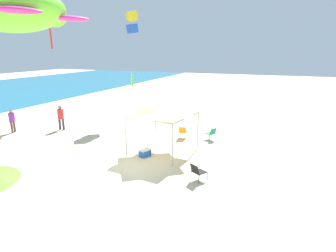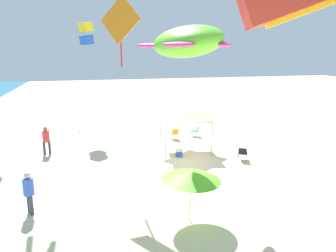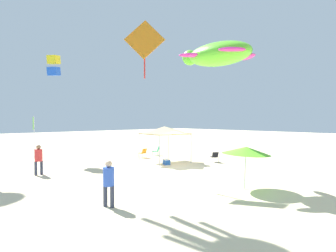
{
  "view_description": "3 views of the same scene",
  "coord_description": "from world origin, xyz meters",
  "views": [
    {
      "loc": [
        -11.17,
        -6.59,
        5.62
      ],
      "look_at": [
        1.21,
        -1.53,
        1.99
      ],
      "focal_mm": 29.64,
      "sensor_mm": 36.0,
      "label": 1
    },
    {
      "loc": [
        -16.81,
        5.56,
        6.43
      ],
      "look_at": [
        1.86,
        0.65,
        1.93
      ],
      "focal_mm": 33.99,
      "sensor_mm": 36.0,
      "label": 2
    },
    {
      "loc": [
        -12.72,
        13.01,
        3.32
      ],
      "look_at": [
        2.2,
        -0.73,
        2.84
      ],
      "focal_mm": 28.01,
      "sensor_mm": 36.0,
      "label": 3
    }
  ],
  "objects": [
    {
      "name": "folding_chair_right_of_tent",
      "position": [
        5.89,
        -2.65,
        0.47
      ],
      "size": [
        0.76,
        0.8,
        0.82
      ],
      "rotation": [
        0.0,
        0.0,
        2.6
      ],
      "color": "black",
      "rests_on": "ground"
    },
    {
      "name": "person_beachcomber",
      "position": [
        4.1,
        8.11,
        1.07
      ],
      "size": [
        0.43,
        0.49,
        1.82
      ],
      "rotation": [
        0.0,
        0.0,
        4.74
      ],
      "color": "#33384C",
      "rests_on": "ground"
    },
    {
      "name": "kite_turtle_lime",
      "position": [
        -4.13,
        1.43,
        6.84
      ],
      "size": [
        4.28,
        3.77,
        1.65
      ],
      "rotation": [
        0.0,
        0.0,
        0.15
      ],
      "color": "#66D82D"
    },
    {
      "name": "cooler_box",
      "position": [
        1.59,
        -0.01,
        0.2
      ],
      "size": [
        0.72,
        0.6,
        0.4
      ],
      "color": "blue",
      "rests_on": "ground"
    },
    {
      "name": "folding_chair_left_of_tent",
      "position": [
        5.53,
        -0.83,
        0.47
      ],
      "size": [
        0.69,
        0.6,
        0.82
      ],
      "rotation": [
        0.0,
        0.0,
        1.69
      ],
      "color": "black",
      "rests_on": "ground"
    },
    {
      "name": "kite_box_yellow",
      "position": [
        9.88,
        5.17,
        7.85
      ],
      "size": [
        1.17,
        1.17,
        1.76
      ],
      "rotation": [
        0.0,
        0.0,
        0.72
      ],
      "color": "yellow"
    },
    {
      "name": "kite_diamond_orange",
      "position": [
        -0.59,
        3.69,
        7.83
      ],
      "size": [
        1.73,
        1.74,
        3.43
      ],
      "rotation": [
        0.0,
        0.0,
        3.75
      ],
      "color": "orange"
    },
    {
      "name": "canopy_tent",
      "position": [
        2.55,
        -0.69,
        2.48
      ],
      "size": [
        3.46,
        3.36,
        2.81
      ],
      "rotation": [
        0.0,
        0.0,
        -0.14
      ],
      "color": "#B7B7BC",
      "rests_on": "ground"
    },
    {
      "name": "person_near_umbrella",
      "position": [
        -3.91,
        7.97,
        1.05
      ],
      "size": [
        0.45,
        0.42,
        1.78
      ],
      "rotation": [
        0.0,
        0.0,
        0.42
      ],
      "color": "#33384C",
      "rests_on": "ground"
    },
    {
      "name": "folding_chair_facing_ocean",
      "position": [
        -0.17,
        -3.51,
        0.47
      ],
      "size": [
        0.8,
        0.77,
        0.82
      ],
      "rotation": [
        0.0,
        0.0,
        1.02
      ],
      "color": "black",
      "rests_on": "ground"
    },
    {
      "name": "ground",
      "position": [
        0.0,
        0.0,
        -0.05
      ],
      "size": [
        120.0,
        120.0,
        0.1
      ],
      "primitive_type": "cube",
      "color": "beige"
    },
    {
      "name": "beach_umbrella",
      "position": [
        -6.08,
        1.81,
        1.86
      ],
      "size": [
        2.3,
        2.3,
        2.1
      ],
      "color": "silver",
      "rests_on": "ground"
    },
    {
      "name": "banner_flag",
      "position": [
        11.51,
        6.3,
        2.21
      ],
      "size": [
        0.36,
        0.06,
        3.68
      ],
      "color": "silver",
      "rests_on": "ground"
    }
  ]
}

